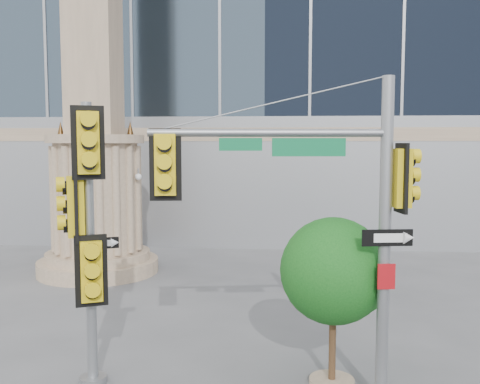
{
  "coord_description": "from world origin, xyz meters",
  "views": [
    {
      "loc": [
        0.78,
        -10.09,
        4.78
      ],
      "look_at": [
        -0.16,
        2.0,
        3.68
      ],
      "focal_mm": 40.0,
      "sensor_mm": 36.0,
      "label": 1
    }
  ],
  "objects": [
    {
      "name": "secondary_signal_pole",
      "position": [
        -2.97,
        -0.15,
        3.28
      ],
      "size": [
        1.05,
        0.76,
        5.58
      ],
      "rotation": [
        0.0,
        0.0,
        0.42
      ],
      "color": "slate",
      "rests_on": "ground"
    },
    {
      "name": "main_signal_pole",
      "position": [
        1.56,
        -0.65,
        3.7
      ],
      "size": [
        4.62,
        1.07,
        5.96
      ],
      "rotation": [
        0.0,
        0.0,
        0.15
      ],
      "color": "slate",
      "rests_on": "ground"
    },
    {
      "name": "monument",
      "position": [
        -6.0,
        9.0,
        5.52
      ],
      "size": [
        4.4,
        4.4,
        16.6
      ],
      "color": "gray",
      "rests_on": "ground"
    },
    {
      "name": "street_tree",
      "position": [
        1.85,
        0.33,
        2.21
      ],
      "size": [
        2.15,
        2.1,
        3.35
      ],
      "color": "gray",
      "rests_on": "ground"
    }
  ]
}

